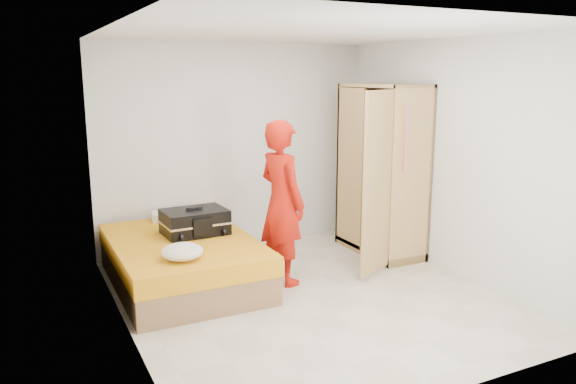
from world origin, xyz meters
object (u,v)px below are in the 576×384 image
wardrobe (381,175)px  suitcase (195,222)px  round_cushion (182,252)px  bed (183,261)px  person (282,203)px

wardrobe → suitcase: size_ratio=2.95×
wardrobe → suitcase: (-2.32, 0.20, -0.37)m
round_cushion → bed: bearing=74.5°
wardrobe → round_cushion: wardrobe is taller
bed → round_cushion: (-0.18, -0.65, 0.32)m
suitcase → person: bearing=-36.3°
round_cushion → person: bearing=12.3°
bed → wardrobe: (2.50, -0.06, 0.75)m
bed → suitcase: 0.45m
bed → round_cushion: size_ratio=5.09×
wardrobe → suitcase: wardrobe is taller
person → round_cushion: (-1.17, -0.25, -0.30)m
person → suitcase: 0.99m
person → suitcase: person is taller
person → round_cushion: bearing=90.8°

